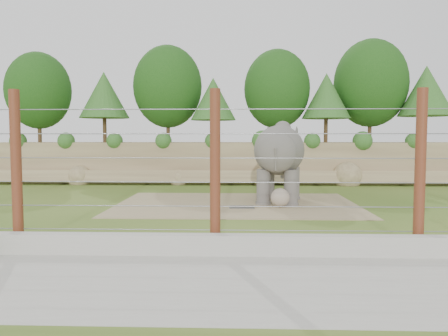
{
  "coord_description": "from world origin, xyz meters",
  "views": [
    {
      "loc": [
        0.58,
        -15.23,
        2.81
      ],
      "look_at": [
        0.0,
        2.0,
        1.6
      ],
      "focal_mm": 35.0,
      "sensor_mm": 36.0,
      "label": 1
    }
  ],
  "objects": [
    {
      "name": "dirt_patch",
      "position": [
        0.5,
        3.0,
        0.01
      ],
      "size": [
        10.0,
        7.0,
        0.02
      ],
      "primitive_type": "cube",
      "color": "#9A8863",
      "rests_on": "ground"
    },
    {
      "name": "back_embankment",
      "position": [
        0.59,
        12.68,
        3.97
      ],
      "size": [
        30.0,
        5.52,
        8.77
      ],
      "color": "olive",
      "rests_on": "ground"
    },
    {
      "name": "retaining_wall",
      "position": [
        0.0,
        -5.0,
        0.25
      ],
      "size": [
        26.0,
        0.35,
        0.5
      ],
      "primitive_type": "cube",
      "color": "#B4AFA7",
      "rests_on": "ground"
    },
    {
      "name": "drain_grate",
      "position": [
        0.71,
        2.04,
        0.04
      ],
      "size": [
        1.0,
        0.6,
        0.03
      ],
      "primitive_type": "cube",
      "color": "#262628",
      "rests_on": "dirt_patch"
    },
    {
      "name": "elephant",
      "position": [
        2.33,
        3.71,
        1.75
      ],
      "size": [
        2.56,
        4.57,
        3.49
      ],
      "primitive_type": null,
      "rotation": [
        0.0,
        0.0,
        -0.17
      ],
      "color": "slate",
      "rests_on": "ground"
    },
    {
      "name": "walkway",
      "position": [
        0.0,
        -7.0,
        0.01
      ],
      "size": [
        26.0,
        4.0,
        0.01
      ],
      "primitive_type": "cube",
      "color": "#B4AFA7",
      "rests_on": "ground"
    },
    {
      "name": "stone_ball",
      "position": [
        2.25,
        2.24,
        0.4
      ],
      "size": [
        0.76,
        0.76,
        0.76
      ],
      "primitive_type": "sphere",
      "color": "gray",
      "rests_on": "dirt_patch"
    },
    {
      "name": "ground",
      "position": [
        0.0,
        0.0,
        0.0
      ],
      "size": [
        90.0,
        90.0,
        0.0
      ],
      "primitive_type": "plane",
      "color": "#3C5E1B",
      "rests_on": "ground"
    },
    {
      "name": "barrier_fence",
      "position": [
        0.0,
        -4.5,
        2.0
      ],
      "size": [
        20.26,
        0.26,
        4.0
      ],
      "color": "brown",
      "rests_on": "ground"
    }
  ]
}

